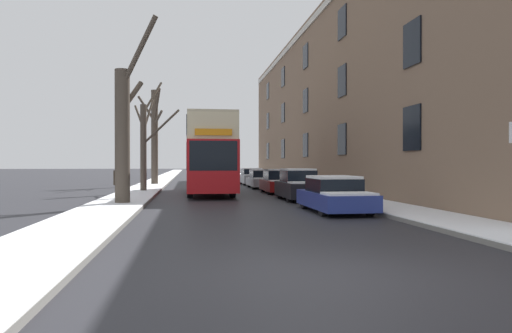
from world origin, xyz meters
The scene contains 14 objects.
ground_plane centered at (0.00, 0.00, 0.00)m, with size 320.00×320.00×0.00m, color #28282D.
sidewalk_left centered at (-5.32, 53.00, 0.08)m, with size 2.38×130.00×0.16m.
sidewalk_right centered at (5.32, 53.00, 0.08)m, with size 2.38×130.00×0.16m.
terrace_facade_right centered at (11.00, 26.73, 6.34)m, with size 9.10×47.63×12.68m.
bare_tree_left_0 centered at (-5.06, 12.74, 3.19)m, with size 1.96×2.06×7.88m.
bare_tree_left_1 centered at (-5.01, 21.70, 3.12)m, with size 2.91×1.70×7.06m.
bare_tree_left_2 centered at (-5.10, 30.82, 4.22)m, with size 2.14×4.08×7.86m.
double_decker_bus centered at (-1.16, 20.22, 2.51)m, with size 2.60×10.66×4.44m.
parked_car_0 centered at (3.03, 9.20, 0.62)m, with size 1.88×4.27×1.34m.
parked_car_1 centered at (3.03, 14.83, 0.71)m, with size 1.68×3.94×1.55m.
parked_car_2 centered at (3.03, 20.15, 0.67)m, with size 1.69×3.93×1.47m.
parked_car_3 centered at (3.03, 26.04, 0.63)m, with size 1.89×4.40×1.37m.
parked_car_4 centered at (3.03, 31.68, 0.66)m, with size 1.84×4.39×1.40m.
pedestrian_left_sidewalk centered at (-5.65, 15.02, 0.93)m, with size 0.37×0.37×1.70m.
Camera 1 is at (-2.33, -7.11, 1.79)m, focal length 32.00 mm.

